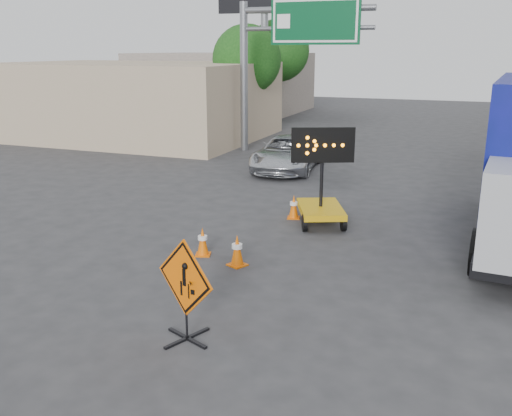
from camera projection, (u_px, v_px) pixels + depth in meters
The scene contains 13 objects.
ground at pixel (188, 354), 9.18m from camera, with size 100.00×100.00×0.00m, color #2D2D30.
storefront_left_near at pixel (133, 100), 31.50m from camera, with size 14.00×10.00×4.00m, color tan.
storefront_left_far at pixel (222, 82), 44.34m from camera, with size 12.00×10.00×4.40m, color #9F9085.
highway_gantry at pixel (286, 41), 25.46m from camera, with size 6.18×0.38×6.90m.
billboard at pixel (266, 2), 33.32m from camera, with size 6.10×0.54×9.85m.
tree_left_near at pixel (247, 60), 30.59m from camera, with size 3.71×3.71×6.03m.
tree_left_far at pixel (279, 51), 37.99m from camera, with size 4.10×4.10×6.66m.
construction_sign at pixel (185, 288), 9.40m from camera, with size 1.26×0.91×1.79m.
arrow_board at pixel (321, 203), 15.83m from camera, with size 1.81×2.21×2.72m.
pickup_truck at pixel (288, 153), 22.96m from camera, with size 2.24×4.87×1.35m, color silver.
cone_a at pixel (237, 250), 12.83m from camera, with size 0.49×0.49×0.73m.
cone_b at pixel (203, 241), 13.49m from camera, with size 0.44×0.44×0.69m.
cone_c at pixel (294, 207), 16.45m from camera, with size 0.43×0.43×0.69m.
Camera 1 is at (4.03, -7.23, 4.75)m, focal length 40.00 mm.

